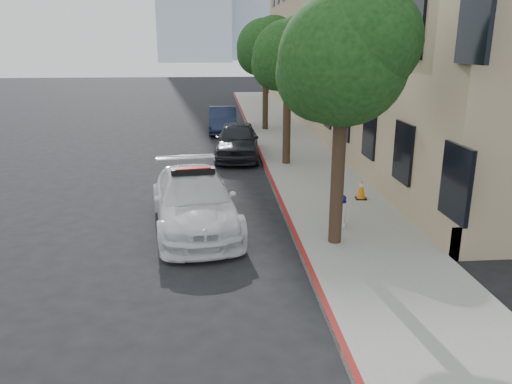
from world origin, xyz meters
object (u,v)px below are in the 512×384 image
at_px(police_car, 194,201).
at_px(parked_car_far, 223,120).
at_px(traffic_cone, 361,189).
at_px(parked_car_mid, 237,140).
at_px(fire_hydrant, 341,211).

relative_size(police_car, parked_car_far, 1.28).
bearing_deg(parked_car_far, traffic_cone, -72.50).
bearing_deg(parked_car_mid, police_car, -96.50).
distance_m(police_car, fire_hydrant, 3.74).
bearing_deg(police_car, parked_car_far, 78.10).
bearing_deg(parked_car_mid, fire_hydrant, -71.78).
relative_size(police_car, fire_hydrant, 6.38).
distance_m(police_car, parked_car_mid, 8.20).
distance_m(parked_car_mid, traffic_cone, 7.31).
relative_size(fire_hydrant, traffic_cone, 1.32).
bearing_deg(police_car, traffic_cone, 10.18).
xyz_separation_m(parked_car_mid, fire_hydrant, (2.20, -8.65, -0.19)).
height_order(police_car, traffic_cone, police_car).
bearing_deg(police_car, fire_hydrant, -16.89).
bearing_deg(parked_car_mid, parked_car_far, 98.29).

